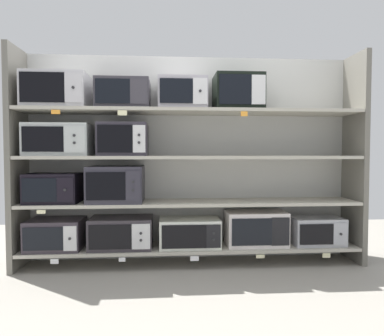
{
  "coord_description": "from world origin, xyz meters",
  "views": [
    {
      "loc": [
        -0.23,
        -3.28,
        1.06
      ],
      "look_at": [
        0.0,
        0.0,
        0.92
      ],
      "focal_mm": 32.39,
      "sensor_mm": 36.0,
      "label": 1
    }
  ],
  "objects_px": {
    "microwave_5": "(54,188)",
    "microwave_10": "(124,95)",
    "microwave_12": "(238,93)",
    "microwave_4": "(316,230)",
    "microwave_3": "(256,228)",
    "microwave_0": "(56,234)",
    "microwave_9": "(57,91)",
    "microwave_6": "(116,184)",
    "microwave_8": "(123,140)",
    "microwave_11": "(182,94)",
    "microwave_2": "(190,232)",
    "microwave_1": "(122,232)",
    "microwave_7": "(59,140)"
  },
  "relations": [
    {
      "from": "microwave_5",
      "to": "microwave_10",
      "type": "distance_m",
      "value": 1.08
    },
    {
      "from": "microwave_12",
      "to": "microwave_4",
      "type": "bearing_deg",
      "value": 0.02
    },
    {
      "from": "microwave_3",
      "to": "microwave_10",
      "type": "relative_size",
      "value": 1.19
    },
    {
      "from": "microwave_4",
      "to": "microwave_3",
      "type": "bearing_deg",
      "value": -179.99
    },
    {
      "from": "microwave_0",
      "to": "microwave_4",
      "type": "relative_size",
      "value": 1.0
    },
    {
      "from": "microwave_9",
      "to": "microwave_12",
      "type": "distance_m",
      "value": 1.68
    },
    {
      "from": "microwave_6",
      "to": "microwave_8",
      "type": "xyz_separation_m",
      "value": [
        0.07,
        -0.0,
        0.42
      ]
    },
    {
      "from": "microwave_8",
      "to": "microwave_11",
      "type": "xyz_separation_m",
      "value": [
        0.55,
        0.0,
        0.43
      ]
    },
    {
      "from": "microwave_10",
      "to": "microwave_0",
      "type": "bearing_deg",
      "value": 179.99
    },
    {
      "from": "microwave_5",
      "to": "microwave_10",
      "type": "relative_size",
      "value": 0.97
    },
    {
      "from": "microwave_11",
      "to": "microwave_12",
      "type": "height_order",
      "value": "microwave_12"
    },
    {
      "from": "microwave_2",
      "to": "microwave_8",
      "type": "bearing_deg",
      "value": 180.0
    },
    {
      "from": "microwave_0",
      "to": "microwave_3",
      "type": "bearing_deg",
      "value": -0.0
    },
    {
      "from": "microwave_2",
      "to": "microwave_11",
      "type": "distance_m",
      "value": 1.31
    },
    {
      "from": "microwave_4",
      "to": "microwave_12",
      "type": "distance_m",
      "value": 1.55
    },
    {
      "from": "microwave_4",
      "to": "microwave_5",
      "type": "xyz_separation_m",
      "value": [
        -2.51,
        -0.0,
        0.44
      ]
    },
    {
      "from": "microwave_1",
      "to": "microwave_9",
      "type": "height_order",
      "value": "microwave_9"
    },
    {
      "from": "microwave_3",
      "to": "microwave_8",
      "type": "bearing_deg",
      "value": -179.99
    },
    {
      "from": "microwave_0",
      "to": "microwave_5",
      "type": "height_order",
      "value": "microwave_5"
    },
    {
      "from": "microwave_4",
      "to": "microwave_10",
      "type": "relative_size",
      "value": 1.01
    },
    {
      "from": "microwave_11",
      "to": "microwave_1",
      "type": "bearing_deg",
      "value": -179.99
    },
    {
      "from": "microwave_1",
      "to": "microwave_2",
      "type": "relative_size",
      "value": 1.01
    },
    {
      "from": "microwave_5",
      "to": "microwave_6",
      "type": "xyz_separation_m",
      "value": [
        0.57,
        0.0,
        0.03
      ]
    },
    {
      "from": "microwave_2",
      "to": "microwave_5",
      "type": "relative_size",
      "value": 1.22
    },
    {
      "from": "microwave_8",
      "to": "microwave_6",
      "type": "bearing_deg",
      "value": 179.73
    },
    {
      "from": "microwave_1",
      "to": "microwave_12",
      "type": "xyz_separation_m",
      "value": [
        1.11,
        -0.0,
        1.32
      ]
    },
    {
      "from": "microwave_0",
      "to": "microwave_6",
      "type": "bearing_deg",
      "value": 0.0
    },
    {
      "from": "microwave_7",
      "to": "microwave_8",
      "type": "xyz_separation_m",
      "value": [
        0.59,
        -0.0,
        0.0
      ]
    },
    {
      "from": "microwave_12",
      "to": "microwave_9",
      "type": "bearing_deg",
      "value": -180.0
    },
    {
      "from": "microwave_11",
      "to": "microwave_12",
      "type": "distance_m",
      "value": 0.53
    },
    {
      "from": "microwave_2",
      "to": "microwave_3",
      "type": "xyz_separation_m",
      "value": [
        0.64,
        0.0,
        0.03
      ]
    },
    {
      "from": "microwave_5",
      "to": "microwave_7",
      "type": "bearing_deg",
      "value": 0.06
    },
    {
      "from": "microwave_4",
      "to": "microwave_7",
      "type": "xyz_separation_m",
      "value": [
        -2.46,
        -0.0,
        0.88
      ]
    },
    {
      "from": "microwave_1",
      "to": "microwave_10",
      "type": "relative_size",
      "value": 1.19
    },
    {
      "from": "microwave_4",
      "to": "microwave_12",
      "type": "bearing_deg",
      "value": -179.98
    },
    {
      "from": "microwave_2",
      "to": "microwave_5",
      "type": "height_order",
      "value": "microwave_5"
    },
    {
      "from": "microwave_0",
      "to": "microwave_11",
      "type": "height_order",
      "value": "microwave_11"
    },
    {
      "from": "microwave_6",
      "to": "microwave_4",
      "type": "bearing_deg",
      "value": 0.0
    },
    {
      "from": "microwave_0",
      "to": "microwave_11",
      "type": "xyz_separation_m",
      "value": [
        1.18,
        -0.0,
        1.31
      ]
    },
    {
      "from": "microwave_6",
      "to": "microwave_8",
      "type": "height_order",
      "value": "microwave_8"
    },
    {
      "from": "microwave_3",
      "to": "microwave_6",
      "type": "xyz_separation_m",
      "value": [
        -1.33,
        0.0,
        0.44
      ]
    },
    {
      "from": "microwave_2",
      "to": "microwave_10",
      "type": "relative_size",
      "value": 1.18
    },
    {
      "from": "microwave_5",
      "to": "microwave_8",
      "type": "bearing_deg",
      "value": -0.02
    },
    {
      "from": "microwave_12",
      "to": "microwave_8",
      "type": "bearing_deg",
      "value": -180.0
    },
    {
      "from": "microwave_5",
      "to": "microwave_10",
      "type": "bearing_deg",
      "value": -0.01
    },
    {
      "from": "microwave_12",
      "to": "microwave_3",
      "type": "bearing_deg",
      "value": 0.06
    },
    {
      "from": "microwave_5",
      "to": "microwave_9",
      "type": "height_order",
      "value": "microwave_9"
    },
    {
      "from": "microwave_5",
      "to": "microwave_2",
      "type": "bearing_deg",
      "value": -0.01
    },
    {
      "from": "microwave_4",
      "to": "microwave_10",
      "type": "distance_m",
      "value": 2.27
    },
    {
      "from": "microwave_3",
      "to": "microwave_9",
      "type": "xyz_separation_m",
      "value": [
        -1.86,
        -0.0,
        1.3
      ]
    }
  ]
}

